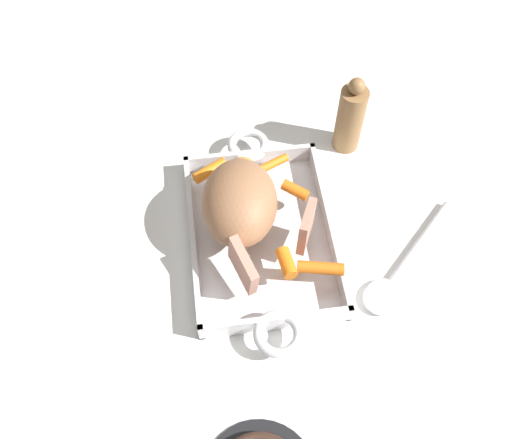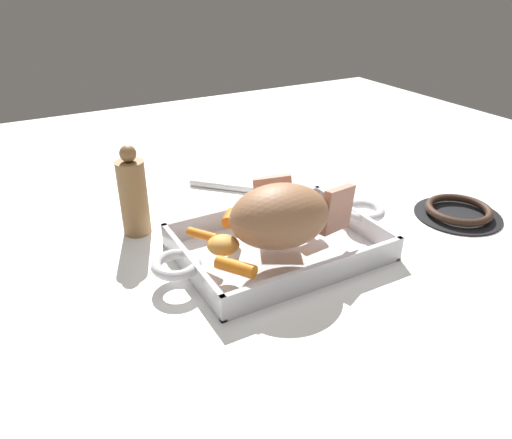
% 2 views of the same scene
% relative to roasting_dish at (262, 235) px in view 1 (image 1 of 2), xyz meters
% --- Properties ---
extents(ground_plane, '(2.05, 2.05, 0.00)m').
position_rel_roasting_dish_xyz_m(ground_plane, '(0.00, 0.00, -0.01)').
color(ground_plane, white).
extents(roasting_dish, '(0.43, 0.23, 0.04)m').
position_rel_roasting_dish_xyz_m(roasting_dish, '(0.00, 0.00, 0.00)').
color(roasting_dish, silver).
rests_on(roasting_dish, ground_plane).
extents(pork_roast, '(0.17, 0.14, 0.10)m').
position_rel_roasting_dish_xyz_m(pork_roast, '(0.02, 0.03, 0.07)').
color(pork_roast, '#976746').
rests_on(pork_roast, roasting_dish).
extents(roast_slice_outer, '(0.07, 0.04, 0.07)m').
position_rel_roasting_dish_xyz_m(roast_slice_outer, '(-0.03, -0.07, 0.06)').
color(roast_slice_outer, tan).
rests_on(roast_slice_outer, roasting_dish).
extents(roast_slice_thin, '(0.08, 0.04, 0.08)m').
position_rel_roasting_dish_xyz_m(roast_slice_thin, '(-0.08, 0.04, 0.06)').
color(roast_slice_thin, tan).
rests_on(roast_slice_thin, roasting_dish).
extents(baby_carrot_long, '(0.05, 0.03, 0.02)m').
position_rel_roasting_dish_xyz_m(baby_carrot_long, '(-0.07, -0.03, 0.04)').
color(baby_carrot_long, orange).
rests_on(baby_carrot_long, roasting_dish).
extents(baby_carrot_short, '(0.04, 0.05, 0.02)m').
position_rel_roasting_dish_xyz_m(baby_carrot_short, '(0.06, -0.06, 0.04)').
color(baby_carrot_short, orange).
rests_on(baby_carrot_short, roasting_dish).
extents(baby_carrot_northeast, '(0.04, 0.06, 0.02)m').
position_rel_roasting_dish_xyz_m(baby_carrot_northeast, '(0.12, -0.04, 0.03)').
color(baby_carrot_northeast, orange).
rests_on(baby_carrot_northeast, roasting_dish).
extents(baby_carrot_center_right, '(0.05, 0.06, 0.02)m').
position_rel_roasting_dish_xyz_m(baby_carrot_center_right, '(0.12, 0.07, 0.04)').
color(baby_carrot_center_right, orange).
rests_on(baby_carrot_center_right, roasting_dish).
extents(baby_carrot_southeast, '(0.03, 0.07, 0.02)m').
position_rel_roasting_dish_xyz_m(baby_carrot_southeast, '(-0.09, -0.08, 0.04)').
color(baby_carrot_southeast, orange).
rests_on(baby_carrot_southeast, roasting_dish).
extents(potato_corner, '(0.06, 0.06, 0.03)m').
position_rel_roasting_dish_xyz_m(potato_corner, '(0.11, 0.02, 0.04)').
color(potato_corner, gold).
rests_on(potato_corner, roasting_dish).
extents(serving_spoon, '(0.20, 0.20, 0.02)m').
position_rel_roasting_dish_xyz_m(serving_spoon, '(-0.10, -0.20, -0.01)').
color(serving_spoon, white).
rests_on(serving_spoon, ground_plane).
extents(pepper_mill, '(0.05, 0.05, 0.16)m').
position_rel_roasting_dish_xyz_m(pepper_mill, '(0.18, -0.18, 0.06)').
color(pepper_mill, olive).
rests_on(pepper_mill, ground_plane).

